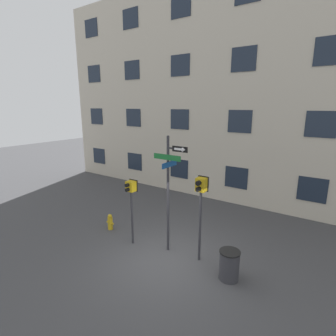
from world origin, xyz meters
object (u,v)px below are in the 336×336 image
Objects in this scene: street_sign_pole at (169,185)px; pedestrian_signal_right at (201,196)px; pedestrian_signal_left at (131,195)px; fire_hydrant at (110,222)px; trash_bin at (229,265)px.

pedestrian_signal_right is at bearing 3.95° from street_sign_pole.
pedestrian_signal_right is at bearing 9.58° from pedestrian_signal_left.
fire_hydrant is 5.24m from trash_bin.
trash_bin is (2.32, -0.29, -1.95)m from street_sign_pole.
pedestrian_signal_left is at bearing -170.42° from pedestrian_signal_right.
pedestrian_signal_right is 3.17× the size of trash_bin.
fire_hydrant is at bearing -179.18° from street_sign_pole.
pedestrian_signal_right reaches higher than trash_bin.
fire_hydrant is (-1.51, 0.31, -1.58)m from pedestrian_signal_left.
pedestrian_signal_left is 3.65× the size of fire_hydrant.
trash_bin is (5.24, -0.25, 0.13)m from fire_hydrant.
pedestrian_signal_left is at bearing -179.02° from trash_bin.
fire_hydrant is at bearing -178.30° from pedestrian_signal_right.
pedestrian_signal_right reaches higher than pedestrian_signal_left.
pedestrian_signal_right is 4.30× the size of fire_hydrant.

